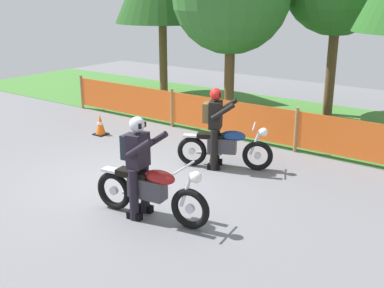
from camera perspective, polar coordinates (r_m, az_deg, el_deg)
The scene contains 8 objects.
ground at distance 9.49m, azimuth -6.75°, elevation -4.29°, with size 24.00×24.00×0.02m, color slate.
grass_verge at distance 14.22m, azimuth 9.83°, elevation 3.18°, with size 24.00×5.09×0.01m, color #427A33.
barrier_fence at distance 11.92m, azimuth 4.42°, elevation 3.21°, with size 10.94×0.08×1.05m.
motorcycle_lead at distance 9.91m, azimuth 3.99°, elevation -0.34°, with size 1.88×0.99×0.95m.
motorcycle_trailing at distance 7.72m, azimuth -4.94°, elevation -5.58°, with size 2.13×0.63×1.01m.
rider_lead at distance 9.79m, azimuth 2.78°, elevation 2.46°, with size 0.78×0.69×1.69m.
rider_trailing at distance 7.67m, azimuth -6.49°, elevation -2.08°, with size 0.72×0.60×1.69m.
traffic_cone at distance 12.47m, azimuth -10.93°, elevation 2.26°, with size 0.32×0.32×0.53m.
Camera 1 is at (6.05, -6.38, 3.56)m, focal length 44.54 mm.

